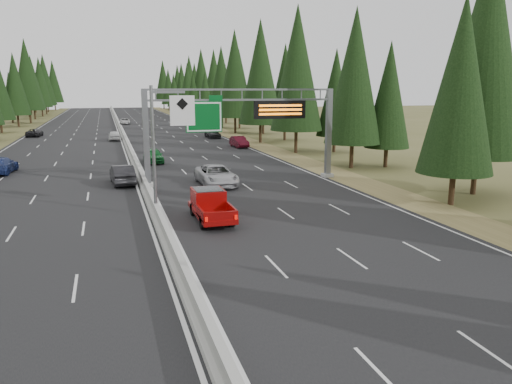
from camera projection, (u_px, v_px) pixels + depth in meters
road at (123, 137)px, 82.56m from camera, size 32.00×260.00×0.08m
shoulder_right at (228, 134)px, 87.59m from camera, size 3.60×260.00×0.06m
shoulder_left at (5, 140)px, 77.55m from camera, size 3.60×260.00×0.06m
median_barrier at (123, 134)px, 82.49m from camera, size 0.70×260.00×0.85m
sign_gantry at (250, 120)px, 41.71m from camera, size 16.75×0.98×7.80m
hov_sign_pole at (163, 142)px, 30.18m from camera, size 2.80×0.50×8.00m
tree_row_right at (248, 80)px, 88.17m from camera, size 12.37×242.53×18.79m
silver_minivan at (216, 175)px, 40.91m from camera, size 2.87×6.00×1.65m
red_pickup at (210, 203)px, 30.27m from camera, size 1.96×5.48×1.79m
car_ahead_green at (153, 156)px, 53.35m from camera, size 2.01×4.57×1.53m
car_ahead_dkred at (239, 142)px, 67.35m from camera, size 1.78×4.54×1.47m
car_ahead_dkgrey at (213, 133)px, 80.12m from camera, size 2.01×4.91×1.42m
car_ahead_white at (125, 121)px, 110.68m from camera, size 2.30×4.70×1.28m
car_ahead_far at (124, 121)px, 113.08m from camera, size 1.78×3.92×1.31m
car_onc_near at (122, 175)px, 41.38m from camera, size 2.06×4.98×1.60m
car_onc_blue at (0, 165)px, 46.42m from camera, size 2.68×5.63×1.58m
car_onc_white at (114, 136)px, 76.26m from camera, size 1.74×4.29×1.46m
car_onc_far at (35, 133)px, 82.25m from camera, size 2.47×4.77×1.29m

